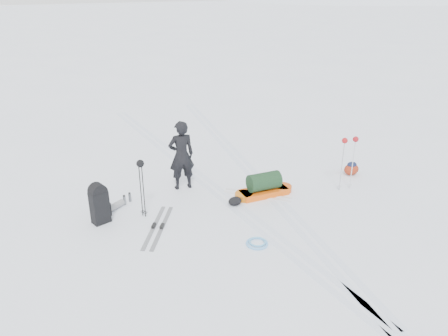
{
  "coord_description": "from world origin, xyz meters",
  "views": [
    {
      "loc": [
        -4.22,
        -8.42,
        5.02
      ],
      "look_at": [
        -0.18,
        0.06,
        0.95
      ],
      "focal_mm": 35.0,
      "sensor_mm": 36.0,
      "label": 1
    }
  ],
  "objects_px": {
    "skier": "(181,155)",
    "ski_poles_black": "(141,171)",
    "pulk_sled": "(264,187)",
    "expedition_rucksack": "(101,203)"
  },
  "relations": [
    {
      "from": "skier",
      "to": "ski_poles_black",
      "type": "height_order",
      "value": "skier"
    },
    {
      "from": "pulk_sled",
      "to": "expedition_rucksack",
      "type": "height_order",
      "value": "expedition_rucksack"
    },
    {
      "from": "skier",
      "to": "pulk_sled",
      "type": "relative_size",
      "value": 1.15
    },
    {
      "from": "skier",
      "to": "expedition_rucksack",
      "type": "xyz_separation_m",
      "value": [
        -2.22,
        -0.82,
        -0.47
      ]
    },
    {
      "from": "pulk_sled",
      "to": "ski_poles_black",
      "type": "bearing_deg",
      "value": 177.41
    },
    {
      "from": "expedition_rucksack",
      "to": "ski_poles_black",
      "type": "relative_size",
      "value": 0.68
    },
    {
      "from": "skier",
      "to": "pulk_sled",
      "type": "xyz_separation_m",
      "value": [
        1.7,
        -1.27,
        -0.68
      ]
    },
    {
      "from": "skier",
      "to": "ski_poles_black",
      "type": "xyz_separation_m",
      "value": [
        -1.32,
        -1.02,
        0.23
      ]
    },
    {
      "from": "pulk_sled",
      "to": "expedition_rucksack",
      "type": "distance_m",
      "value": 3.96
    },
    {
      "from": "expedition_rucksack",
      "to": "ski_poles_black",
      "type": "height_order",
      "value": "ski_poles_black"
    }
  ]
}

